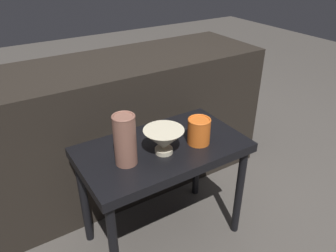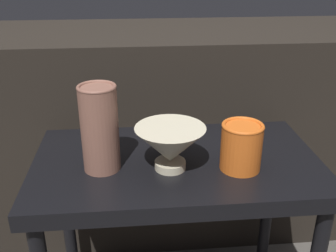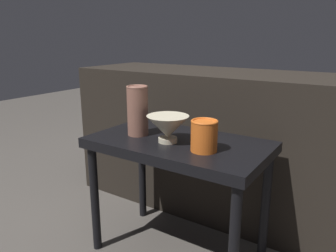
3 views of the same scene
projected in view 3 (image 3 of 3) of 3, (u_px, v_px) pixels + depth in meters
ground_plane at (177, 252)px, 1.42m from camera, size 8.00×8.00×0.00m
table at (178, 156)px, 1.31m from camera, size 0.70×0.40×0.51m
couch_backdrop at (228, 142)px, 1.73m from camera, size 1.65×0.50×0.74m
bowl at (168, 127)px, 1.25m from camera, size 0.16×0.16×0.10m
vase_textured_left at (138, 110)px, 1.33m from camera, size 0.09×0.09×0.20m
vase_colorful_right at (204, 135)px, 1.15m from camera, size 0.10×0.10×0.11m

